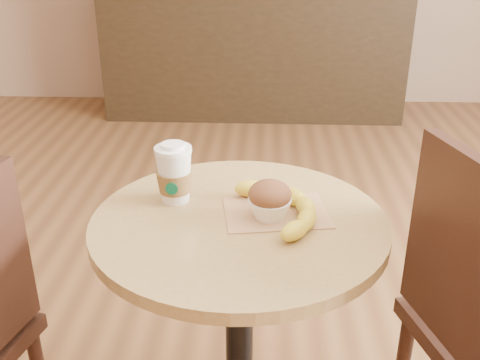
% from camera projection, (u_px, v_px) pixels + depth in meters
% --- Properties ---
extents(cafe_table, '(0.69, 0.69, 0.75)m').
position_uv_depth(cafe_table, '(239.00, 297.00, 1.39)').
color(cafe_table, black).
rests_on(cafe_table, ground).
extents(service_counter, '(2.30, 0.65, 1.04)m').
position_uv_depth(service_counter, '(254.00, 45.00, 4.23)').
color(service_counter, black).
rests_on(service_counter, ground).
extents(kraft_bag, '(0.26, 0.21, 0.00)m').
position_uv_depth(kraft_bag, '(276.00, 212.00, 1.32)').
color(kraft_bag, '#A97A51').
rests_on(kraft_bag, cafe_table).
extents(coffee_cup, '(0.09, 0.09, 0.15)m').
position_uv_depth(coffee_cup, '(174.00, 176.00, 1.35)').
color(coffee_cup, silver).
rests_on(coffee_cup, cafe_table).
extents(muffin, '(0.10, 0.10, 0.09)m').
position_uv_depth(muffin, '(270.00, 200.00, 1.28)').
color(muffin, white).
rests_on(muffin, kraft_bag).
extents(banana, '(0.30, 0.34, 0.04)m').
position_uv_depth(banana, '(277.00, 208.00, 1.29)').
color(banana, gold).
rests_on(banana, kraft_bag).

